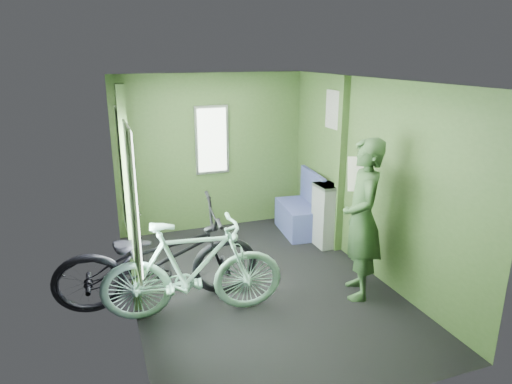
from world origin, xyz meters
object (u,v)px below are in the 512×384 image
(bicycle_mint, at_px, (195,317))
(bench_seat, at_px, (300,215))
(waste_box, at_px, (326,215))
(passenger, at_px, (362,219))
(bicycle_black, at_px, (162,306))

(bicycle_mint, xyz_separation_m, bench_seat, (1.98, 1.72, 0.27))
(bicycle_mint, height_order, bench_seat, bench_seat)
(waste_box, bearing_deg, passenger, -102.60)
(bicycle_black, xyz_separation_m, passenger, (2.09, -0.48, 0.88))
(bicycle_mint, bearing_deg, passenger, -86.22)
(waste_box, relative_size, bench_seat, 0.96)
(bicycle_black, bearing_deg, passenger, -100.08)
(bicycle_mint, distance_m, passenger, 2.02)
(bicycle_mint, height_order, passenger, passenger)
(bicycle_black, bearing_deg, bicycle_mint, -137.80)
(waste_box, bearing_deg, bicycle_black, -160.96)
(bicycle_mint, distance_m, bench_seat, 2.64)
(bicycle_black, xyz_separation_m, bicycle_mint, (0.28, -0.34, 0.00))
(bicycle_mint, bearing_deg, bench_seat, -40.81)
(bench_seat, bearing_deg, passenger, -89.61)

